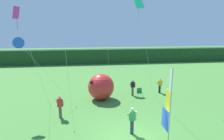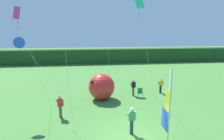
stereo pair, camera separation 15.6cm
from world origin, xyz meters
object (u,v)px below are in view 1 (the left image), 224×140
at_px(person_mid_field, 132,120).
at_px(person_far_left, 60,106).
at_px(inflatable_balloon, 101,87).
at_px(folding_chair, 140,92).
at_px(banner_flag, 168,109).
at_px(kite_cyan_diamond_4, 140,9).
at_px(kite_blue_delta_5, 19,43).
at_px(kite_magenta_diamond_1, 19,20).
at_px(person_far_right, 160,85).
at_px(person_near_banner, 133,87).

distance_m(person_mid_field, person_far_left, 5.53).
height_order(inflatable_balloon, folding_chair, inflatable_balloon).
bearing_deg(banner_flag, kite_cyan_diamond_4, 95.15).
bearing_deg(kite_blue_delta_5, kite_cyan_diamond_4, -3.98).
distance_m(kite_cyan_diamond_4, kite_blue_delta_5, 9.01).
xyz_separation_m(inflatable_balloon, kite_blue_delta_5, (-6.04, -2.43, 4.23)).
height_order(person_far_left, kite_magenta_diamond_1, kite_magenta_diamond_1).
bearing_deg(kite_magenta_diamond_1, person_far_left, -4.11).
distance_m(banner_flag, folding_chair, 8.00).
bearing_deg(folding_chair, kite_cyan_diamond_4, -109.66).
height_order(person_mid_field, kite_blue_delta_5, kite_blue_delta_5).
bearing_deg(person_mid_field, banner_flag, -38.65).
xyz_separation_m(inflatable_balloon, folding_chair, (3.72, 0.06, -0.70)).
xyz_separation_m(person_mid_field, person_far_right, (4.72, 7.44, -0.10)).
bearing_deg(inflatable_balloon, kite_magenta_diamond_1, -149.55).
bearing_deg(person_mid_field, person_far_right, 57.62).
xyz_separation_m(person_near_banner, kite_magenta_diamond_1, (-8.80, -3.92, 6.12)).
xyz_separation_m(person_far_right, kite_blue_delta_5, (-12.14, -3.45, 4.61)).
xyz_separation_m(person_far_left, kite_cyan_diamond_4, (5.92, 0.45, 6.94)).
height_order(person_near_banner, kite_cyan_diamond_4, kite_cyan_diamond_4).
bearing_deg(person_far_left, kite_cyan_diamond_4, 4.34).
height_order(person_near_banner, kite_magenta_diamond_1, kite_magenta_diamond_1).
xyz_separation_m(banner_flag, person_near_banner, (0.11, 8.36, -1.28)).
bearing_deg(inflatable_balloon, person_near_banner, 10.94).
bearing_deg(person_far_right, person_near_banner, -172.04).
bearing_deg(person_mid_field, kite_cyan_diamond_4, 69.94).
distance_m(banner_flag, kite_blue_delta_5, 11.03).
relative_size(person_near_banner, person_mid_field, 0.92).
height_order(person_far_right, folding_chair, person_far_right).
relative_size(person_mid_field, kite_magenta_diamond_1, 0.22).
height_order(folding_chair, kite_cyan_diamond_4, kite_cyan_diamond_4).
distance_m(person_near_banner, kite_cyan_diamond_4, 7.91).
distance_m(banner_flag, person_far_right, 9.38).
bearing_deg(banner_flag, person_far_right, 70.78).
bearing_deg(person_mid_field, person_far_left, 147.91).
relative_size(person_far_left, kite_cyan_diamond_4, 0.20).
distance_m(person_near_banner, kite_magenta_diamond_1, 11.41).
bearing_deg(person_near_banner, kite_cyan_diamond_4, -98.42).
bearing_deg(kite_magenta_diamond_1, person_near_banner, 24.05).
bearing_deg(banner_flag, inflatable_balloon, 111.43).
distance_m(folding_chair, kite_blue_delta_5, 11.21).
bearing_deg(inflatable_balloon, kite_cyan_diamond_4, -49.22).
bearing_deg(kite_magenta_diamond_1, person_mid_field, -23.86).
xyz_separation_m(kite_magenta_diamond_1, kite_cyan_diamond_4, (8.26, 0.28, 0.88)).
distance_m(folding_chair, kite_cyan_diamond_4, 8.05).
height_order(inflatable_balloon, kite_blue_delta_5, kite_blue_delta_5).
relative_size(folding_chair, kite_blue_delta_5, 0.15).
height_order(banner_flag, person_far_right, banner_flag).
bearing_deg(inflatable_balloon, kite_blue_delta_5, -158.07).
distance_m(folding_chair, kite_magenta_diamond_1, 11.86).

